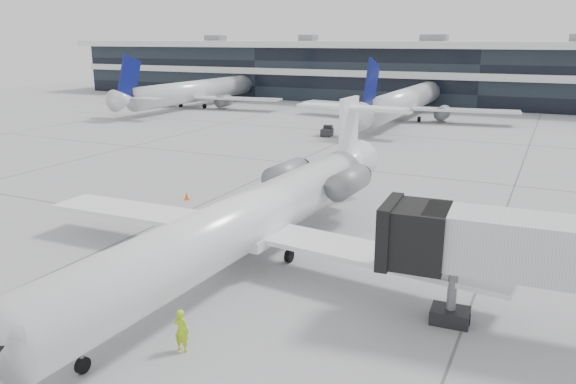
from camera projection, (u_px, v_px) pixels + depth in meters
The scene contains 8 objects.
ground at pixel (303, 245), 32.68m from camera, with size 220.00×220.00×0.00m, color #969699.
terminal at pixel (487, 76), 102.58m from camera, with size 170.00×22.00×10.00m, color black.
bg_jet_left at pixel (199, 107), 99.32m from camera, with size 32.00×40.00×9.60m, color silver, non-canonical shape.
bg_jet_center at pixel (405, 119), 83.80m from camera, with size 32.00×40.00×9.60m, color silver, non-canonical shape.
regional_jet at pixel (250, 218), 29.23m from camera, with size 26.60×33.15×7.66m.
ramp_worker at pixel (181, 330), 21.41m from camera, with size 0.64×0.42×1.74m, color #B2E017.
traffic_cone at pixel (187, 196), 41.85m from camera, with size 0.47×0.47×0.57m.
far_tug at pixel (327, 131), 69.25m from camera, with size 1.41×2.14×1.28m.
Camera 1 is at (12.58, -28.01, 11.62)m, focal length 35.00 mm.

